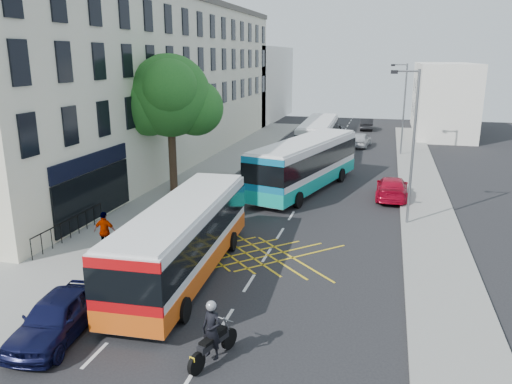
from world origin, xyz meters
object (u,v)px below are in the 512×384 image
Objects in this scene: distant_car_dark at (366,124)px; pedestrian_far at (105,232)px; parked_car_blue at (57,317)px; bus_far at (318,137)px; red_hatchback at (392,188)px; street_tree at (170,97)px; bus_mid at (305,164)px; bus_near at (184,238)px; distant_car_silver at (361,139)px; lamp_far at (403,104)px; parked_car_silver at (163,233)px; distant_car_grey at (332,132)px; motorbike at (212,333)px; lamp_near at (412,140)px.

distant_car_dark is 2.33× the size of pedestrian_far.
bus_far is at bearing 76.96° from parked_car_blue.
red_hatchback is at bearing 55.77° from parked_car_blue.
street_tree is 2.08× the size of parked_car_blue.
bus_mid is 2.88× the size of distant_car_dark.
bus_near is 4.57m from pedestrian_far.
lamp_far is at bearing 140.73° from distant_car_silver.
red_hatchback is at bearing 92.83° from distant_car_dark.
bus_near is 2.43× the size of parked_car_silver.
distant_car_silver is at bearing -54.59° from distant_car_grey.
motorbike reaches higher than parked_car_silver.
lamp_near and lamp_far have the same top height.
bus_far is (1.77, 27.00, 0.08)m from bus_near.
bus_far is 32.49m from motorbike.
bus_near is at bearing -46.79° from parked_car_silver.
pedestrian_far is at bearing 156.98° from motorbike.
bus_far reaches higher than distant_car_silver.
parked_car_blue is 22.13m from red_hatchback.
pedestrian_far reaches higher than distant_car_silver.
motorbike is at bearing -89.17° from bus_far.
parked_car_silver is 1.06× the size of distant_car_dark.
street_tree is 1.10× the size of lamp_far.
distant_car_silver is 0.98× the size of distant_car_dark.
street_tree is 15.10m from lamp_near.
parked_car_blue is at bearing -98.44° from bus_far.
distant_car_dark is (2.13, 50.49, -0.22)m from motorbike.
bus_near is at bearing 62.55° from parked_car_blue.
motorbike reaches higher than parked_car_blue.
parked_car_silver reaches higher than parked_car_blue.
lamp_far is at bearing 13.16° from bus_far.
bus_near is 5.93m from parked_car_blue.
lamp_near is 36.53m from distant_car_dark.
motorbike is at bearing -62.86° from street_tree.
bus_mid is 12.25m from bus_far.
bus_far reaches higher than motorbike.
pedestrian_far reaches higher than parked_car_silver.
lamp_near is 13.37m from parked_car_silver.
lamp_far is 3.71× the size of motorbike.
street_tree is 15.25m from red_hatchback.
motorbike is 0.47× the size of parked_car_silver.
distant_car_grey is at bearing 87.56° from bus_far.
parked_car_silver is (-11.10, -26.38, -3.87)m from lamp_far.
street_tree is 4.76× the size of pedestrian_far.
distant_car_dark reaches higher than red_hatchback.
parked_car_blue is at bearing -107.90° from lamp_far.
bus_near is (5.73, -11.86, -4.67)m from street_tree.
red_hatchback is (5.71, -0.70, -1.10)m from bus_mid.
distant_car_silver is (-3.70, 3.84, -3.89)m from lamp_far.
distant_car_dark is at bearing 80.36° from bus_near.
bus_far is at bearing 108.56° from bus_mid.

